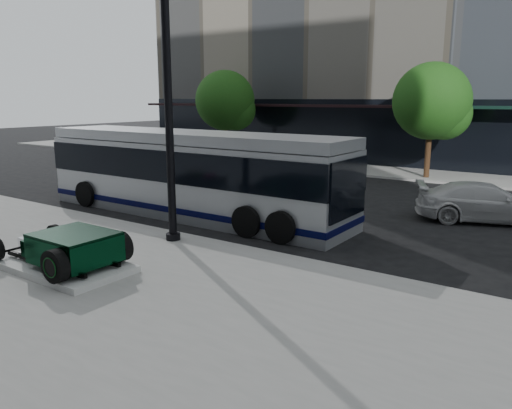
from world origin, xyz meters
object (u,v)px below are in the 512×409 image
Objects in this scene: hot_rod at (70,247)px; transit_bus at (191,173)px; white_sedan at (486,202)px; lamppost at (169,119)px.

transit_bus is at bearing 107.33° from hot_rod.
white_sedan is (8.81, 4.85, -0.84)m from transit_bus.
hot_rod is at bearing -72.67° from transit_bus.
white_sedan is at bearing 58.63° from hot_rod.
transit_bus reaches higher than white_sedan.
lamppost is 10.79m from white_sedan.
hot_rod is at bearing 126.54° from white_sedan.
lamppost reaches higher than hot_rod.
hot_rod is 0.44× the size of lamppost.
transit_bus is (-1.98, 6.35, 0.79)m from hot_rod.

